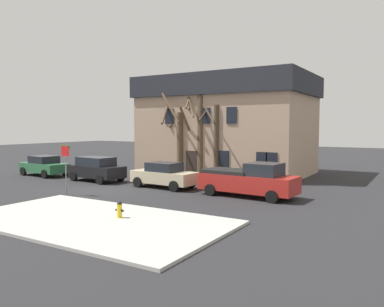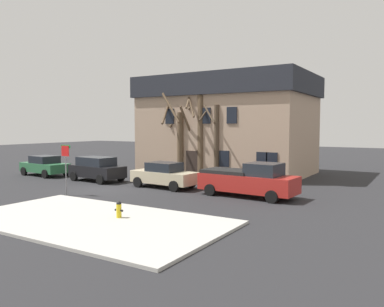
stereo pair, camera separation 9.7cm
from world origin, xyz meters
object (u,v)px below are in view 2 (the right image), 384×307
(tree_bare_near, at_px, (180,138))
(street_sign_pole, at_px, (66,160))
(tree_bare_mid, at_px, (201,127))
(fire_hydrant, at_px, (119,209))
(pickup_truck_red, at_px, (249,180))
(car_black_wagon, at_px, (97,169))
(car_beige_sedan, at_px, (164,175))
(bicycle_leaning, at_px, (98,168))
(building_main, at_px, (228,125))
(tree_bare_far, at_px, (200,132))
(tree_bare_end, at_px, (216,139))
(car_green_sedan, at_px, (45,166))

(tree_bare_near, bearing_deg, street_sign_pole, -95.83)
(tree_bare_mid, xyz_separation_m, fire_hydrant, (3.79, -13.47, -3.45))
(tree_bare_mid, bearing_deg, pickup_truck_red, -40.94)
(car_black_wagon, height_order, car_beige_sedan, car_black_wagon)
(car_beige_sedan, bearing_deg, tree_bare_near, 112.79)
(car_beige_sedan, xyz_separation_m, bicycle_leaning, (-10.00, 3.97, -0.46))
(building_main, relative_size, tree_bare_near, 2.10)
(tree_bare_near, relative_size, car_beige_sedan, 1.45)
(car_beige_sedan, relative_size, fire_hydrant, 6.48)
(tree_bare_near, height_order, car_black_wagon, tree_bare_near)
(tree_bare_far, bearing_deg, pickup_truck_red, -40.52)
(car_beige_sedan, xyz_separation_m, pickup_truck_red, (5.97, -0.15, 0.12))
(tree_bare_mid, distance_m, car_black_wagon, 8.37)
(tree_bare_end, distance_m, pickup_truck_red, 7.51)
(tree_bare_mid, xyz_separation_m, bicycle_leaning, (-9.66, -1.35, -3.56))
(tree_bare_far, bearing_deg, car_beige_sedan, -86.46)
(car_beige_sedan, bearing_deg, tree_bare_mid, 93.62)
(fire_hydrant, bearing_deg, tree_bare_near, 112.91)
(building_main, height_order, car_black_wagon, building_main)
(tree_bare_end, height_order, car_black_wagon, tree_bare_end)
(tree_bare_near, distance_m, tree_bare_end, 3.20)
(tree_bare_mid, relative_size, fire_hydrant, 10.34)
(street_sign_pole, bearing_deg, bicycle_leaning, 126.38)
(tree_bare_mid, height_order, car_beige_sedan, tree_bare_mid)
(street_sign_pole, bearing_deg, car_beige_sedan, 58.90)
(tree_bare_near, relative_size, car_green_sedan, 1.45)
(tree_bare_end, relative_size, street_sign_pole, 2.15)
(tree_bare_mid, distance_m, car_green_sedan, 13.08)
(tree_bare_mid, distance_m, tree_bare_end, 1.67)
(car_beige_sedan, xyz_separation_m, street_sign_pole, (-3.18, -5.28, 1.21))
(car_green_sedan, distance_m, fire_hydrant, 17.29)
(tree_bare_end, distance_m, car_black_wagon, 9.02)
(building_main, bearing_deg, tree_bare_far, -93.37)
(tree_bare_far, relative_size, tree_bare_end, 1.08)
(fire_hydrant, relative_size, street_sign_pole, 0.24)
(tree_bare_end, relative_size, bicycle_leaning, 3.59)
(pickup_truck_red, xyz_separation_m, fire_hydrant, (-2.52, -8.00, -0.47))
(fire_hydrant, distance_m, bicycle_leaning, 18.11)
(tree_bare_end, bearing_deg, building_main, 104.84)
(street_sign_pole, distance_m, bicycle_leaning, 11.61)
(tree_bare_mid, xyz_separation_m, pickup_truck_red, (6.31, -5.48, -2.98))
(tree_bare_end, bearing_deg, car_black_wagon, -143.12)
(tree_bare_far, relative_size, car_green_sedan, 1.48)
(tree_bare_end, relative_size, pickup_truck_red, 1.11)
(tree_bare_near, relative_size, tree_bare_far, 0.98)
(tree_bare_near, distance_m, car_black_wagon, 6.80)
(tree_bare_mid, bearing_deg, tree_bare_far, -81.62)
(tree_bare_mid, height_order, tree_bare_end, tree_bare_mid)
(car_green_sedan, height_order, bicycle_leaning, car_green_sedan)
(car_beige_sedan, xyz_separation_m, fire_hydrant, (3.46, -8.15, -0.35))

